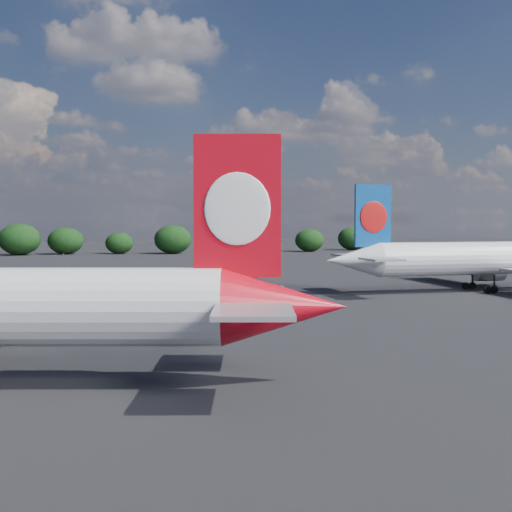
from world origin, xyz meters
name	(u,v)px	position (x,y,z in m)	size (l,w,h in m)	color
ground	(15,303)	(0.00, 60.00, 0.00)	(500.00, 500.00, 0.00)	black
china_southern_airliner	(485,259)	(64.60, 54.33, 4.63)	(46.63, 44.34, 15.21)	white
billboard_yellow	(63,241)	(12.00, 182.00, 3.87)	(5.00, 0.30, 5.50)	gold
horizon_treeline	(55,241)	(9.58, 179.49, 4.03)	(206.55, 16.55, 9.31)	black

